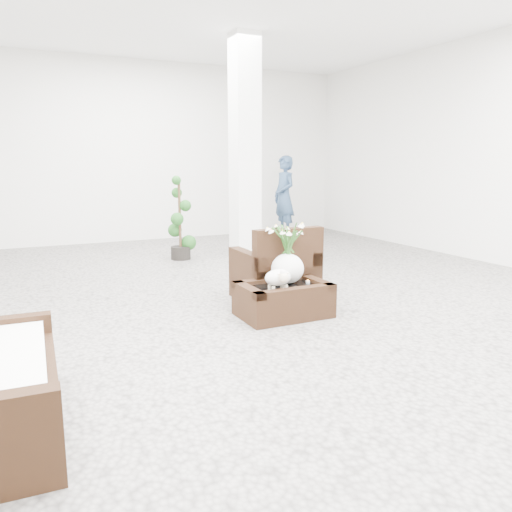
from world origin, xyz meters
name	(u,v)px	position (x,y,z in m)	size (l,w,h in m)	color
ground	(252,312)	(0.00, 0.00, 0.00)	(11.00, 11.00, 0.00)	gray
column	(245,150)	(1.20, 2.80, 1.75)	(0.40, 0.40, 3.50)	white
coffee_table	(283,301)	(0.24, -0.26, 0.16)	(0.90, 0.60, 0.31)	black
sheep_figurine	(278,279)	(0.12, -0.36, 0.42)	(0.28, 0.23, 0.21)	white
planter_narcissus	(288,245)	(0.34, -0.16, 0.71)	(0.44, 0.44, 0.80)	white
tealight	(308,281)	(0.54, -0.24, 0.33)	(0.04, 0.04, 0.03)	white
armchair	(274,263)	(0.45, 0.35, 0.43)	(0.81, 0.78, 0.86)	black
topiary	(180,219)	(0.22, 3.17, 0.66)	(0.35, 0.35, 1.32)	#184516
shopper	(284,197)	(2.95, 4.66, 0.84)	(0.62, 0.40, 1.69)	#314B6E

